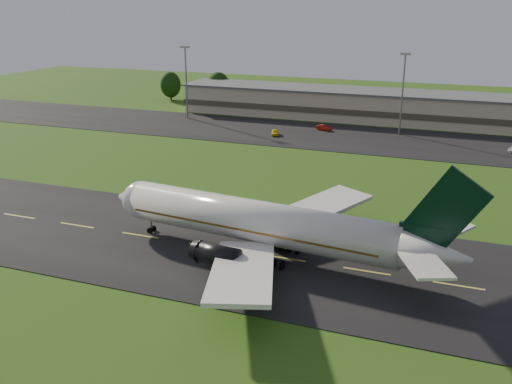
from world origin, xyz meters
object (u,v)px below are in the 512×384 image
(light_mast_centre, at_px, (403,84))
(service_vehicle_a, at_px, (275,132))
(light_mast_west, at_px, (186,74))
(service_vehicle_b, at_px, (324,128))
(airliner, at_px, (264,224))
(terminal, at_px, (413,109))

(light_mast_centre, distance_m, service_vehicle_a, 33.81)
(light_mast_west, xyz_separation_m, light_mast_centre, (60.00, 0.00, 0.00))
(service_vehicle_a, height_order, service_vehicle_b, service_vehicle_a)
(light_mast_centre, height_order, service_vehicle_b, light_mast_centre)
(light_mast_centre, bearing_deg, airliner, -95.60)
(service_vehicle_a, distance_m, service_vehicle_b, 14.20)
(service_vehicle_a, bearing_deg, terminal, 23.09)
(service_vehicle_a, relative_size, service_vehicle_b, 0.99)
(terminal, bearing_deg, service_vehicle_a, -137.47)
(airliner, height_order, terminal, airliner)
(terminal, xyz_separation_m, service_vehicle_a, (-30.69, -28.15, -3.17))
(terminal, distance_m, service_vehicle_b, 27.64)
(airliner, bearing_deg, light_mast_centre, 90.45)
(light_mast_west, height_order, light_mast_centre, same)
(service_vehicle_b, bearing_deg, airliner, -152.96)
(airliner, height_order, light_mast_west, light_mast_west)
(light_mast_west, relative_size, service_vehicle_a, 4.81)
(terminal, height_order, service_vehicle_b, terminal)
(airliner, distance_m, service_vehicle_b, 78.95)
(light_mast_centre, bearing_deg, service_vehicle_b, -173.90)
(light_mast_centre, distance_m, service_vehicle_b, 22.64)
(terminal, xyz_separation_m, light_mast_west, (-61.40, -16.18, 8.75))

